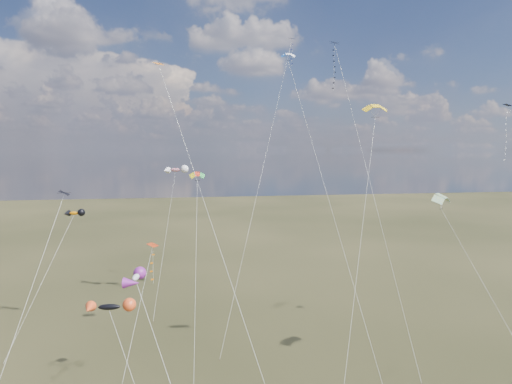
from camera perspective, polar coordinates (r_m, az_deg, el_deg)
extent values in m
cube|color=black|center=(69.61, 9.78, 17.92)|extent=(1.42, 1.39, 0.46)
cylinder|color=silver|center=(57.37, 14.13, 0.99)|extent=(1.49, 23.56, 38.94)
cube|color=#332316|center=(52.63, 20.03, -21.60)|extent=(0.10, 0.10, 0.12)
cube|color=#0B1A55|center=(74.41, 4.52, 18.59)|extent=(1.12, 1.11, 0.26)
cylinder|color=silver|center=(60.83, 0.68, 2.25)|extent=(13.51, 20.88, 40.77)
cube|color=#332316|center=(54.76, -4.59, -20.18)|extent=(0.10, 0.10, 0.12)
cube|color=black|center=(40.16, -22.85, -0.10)|extent=(0.81, 0.87, 0.34)
cylinder|color=silver|center=(38.69, -28.01, -15.81)|extent=(5.51, 9.39, 20.11)
cube|color=#B6300C|center=(46.11, -12.79, -6.46)|extent=(1.23, 1.24, 0.29)
cylinder|color=silver|center=(44.48, -15.08, -16.57)|extent=(3.34, 7.93, 14.32)
cube|color=#0A1152|center=(64.08, 28.92, 9.50)|extent=(0.88, 0.90, 0.27)
cube|color=orange|center=(43.91, -12.08, 15.41)|extent=(1.08, 1.07, 0.31)
cylinder|color=silver|center=(36.96, -4.53, -7.04)|extent=(9.60, 14.47, 31.40)
cylinder|color=silver|center=(43.75, 12.74, -7.35)|extent=(8.52, 12.97, 28.23)
cylinder|color=silver|center=(54.70, 8.97, -0.11)|extent=(3.93, 24.33, 37.05)
cylinder|color=silver|center=(51.85, 27.52, -11.21)|extent=(6.68, 8.46, 18.80)
cylinder|color=silver|center=(50.55, -7.56, -9.97)|extent=(1.31, 14.86, 20.67)
ellipsoid|color=black|center=(40.45, -17.88, -13.51)|extent=(3.71, 1.56, 1.26)
ellipsoid|color=orange|center=(65.94, -21.82, -2.47)|extent=(2.74, 1.97, 1.20)
cylinder|color=silver|center=(62.48, -25.20, -10.09)|extent=(5.54, 11.68, 15.16)
cube|color=#332316|center=(60.45, -29.09, -18.31)|extent=(0.10, 0.10, 0.12)
ellipsoid|color=silver|center=(31.93, -14.79, -10.27)|extent=(1.27, 2.30, 0.87)
ellipsoid|color=red|center=(72.99, -10.05, 2.74)|extent=(3.77, 2.74, 1.49)
cylinder|color=silver|center=(68.97, -11.32, -6.00)|extent=(3.38, 10.59, 20.49)
cube|color=#332316|center=(66.73, -12.75, -15.51)|extent=(0.10, 0.10, 0.12)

